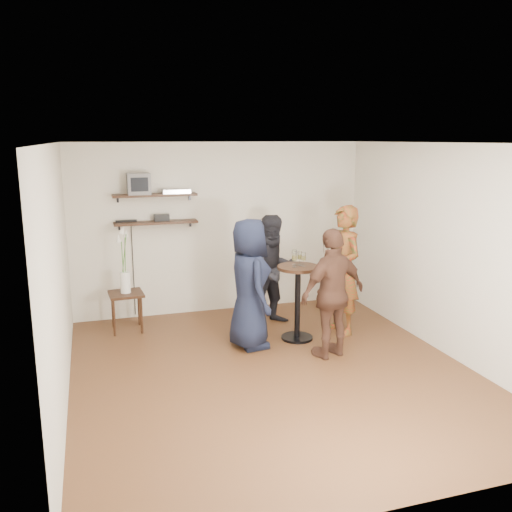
{
  "coord_description": "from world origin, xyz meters",
  "views": [
    {
      "loc": [
        -1.92,
        -5.51,
        2.65
      ],
      "look_at": [
        -0.09,
        0.4,
        1.3
      ],
      "focal_mm": 38.0,
      "sensor_mm": 36.0,
      "label": 1
    }
  ],
  "objects_px": {
    "side_table": "(126,299)",
    "person_brown": "(333,294)",
    "crt_monitor": "(139,184)",
    "person_navy": "(249,284)",
    "radio": "(162,218)",
    "person_dark": "(274,270)",
    "drinks_table": "(298,292)",
    "dvd_deck": "(176,191)",
    "person_plaid": "(343,270)"
  },
  "relations": [
    {
      "from": "side_table",
      "to": "person_brown",
      "type": "relative_size",
      "value": 0.34
    },
    {
      "from": "crt_monitor",
      "to": "person_navy",
      "type": "relative_size",
      "value": 0.19
    },
    {
      "from": "radio",
      "to": "person_dark",
      "type": "distance_m",
      "value": 1.81
    },
    {
      "from": "radio",
      "to": "person_dark",
      "type": "height_order",
      "value": "person_dark"
    },
    {
      "from": "side_table",
      "to": "person_navy",
      "type": "bearing_deg",
      "value": -36.27
    },
    {
      "from": "crt_monitor",
      "to": "person_navy",
      "type": "height_order",
      "value": "crt_monitor"
    },
    {
      "from": "drinks_table",
      "to": "person_brown",
      "type": "height_order",
      "value": "person_brown"
    },
    {
      "from": "crt_monitor",
      "to": "drinks_table",
      "type": "bearing_deg",
      "value": -37.56
    },
    {
      "from": "dvd_deck",
      "to": "person_navy",
      "type": "height_order",
      "value": "dvd_deck"
    },
    {
      "from": "person_dark",
      "to": "crt_monitor",
      "type": "bearing_deg",
      "value": 149.04
    },
    {
      "from": "crt_monitor",
      "to": "person_brown",
      "type": "relative_size",
      "value": 0.2
    },
    {
      "from": "person_dark",
      "to": "person_navy",
      "type": "height_order",
      "value": "person_navy"
    },
    {
      "from": "person_dark",
      "to": "person_brown",
      "type": "bearing_deg",
      "value": -85.91
    },
    {
      "from": "crt_monitor",
      "to": "person_brown",
      "type": "height_order",
      "value": "crt_monitor"
    },
    {
      "from": "crt_monitor",
      "to": "drinks_table",
      "type": "distance_m",
      "value": 2.74
    },
    {
      "from": "crt_monitor",
      "to": "person_plaid",
      "type": "bearing_deg",
      "value": -28.13
    },
    {
      "from": "person_brown",
      "to": "side_table",
      "type": "bearing_deg",
      "value": -51.68
    },
    {
      "from": "drinks_table",
      "to": "person_dark",
      "type": "xyz_separation_m",
      "value": [
        -0.1,
        0.69,
        0.15
      ]
    },
    {
      "from": "crt_monitor",
      "to": "person_dark",
      "type": "relative_size",
      "value": 0.2
    },
    {
      "from": "dvd_deck",
      "to": "radio",
      "type": "distance_m",
      "value": 0.44
    },
    {
      "from": "dvd_deck",
      "to": "side_table",
      "type": "relative_size",
      "value": 0.73
    },
    {
      "from": "person_brown",
      "to": "crt_monitor",
      "type": "bearing_deg",
      "value": -61.64
    },
    {
      "from": "crt_monitor",
      "to": "person_dark",
      "type": "distance_m",
      "value": 2.29
    },
    {
      "from": "person_plaid",
      "to": "person_dark",
      "type": "xyz_separation_m",
      "value": [
        -0.79,
        0.62,
        -0.09
      ]
    },
    {
      "from": "drinks_table",
      "to": "radio",
      "type": "bearing_deg",
      "value": 137.4
    },
    {
      "from": "radio",
      "to": "person_plaid",
      "type": "bearing_deg",
      "value": -31.28
    },
    {
      "from": "crt_monitor",
      "to": "radio",
      "type": "distance_m",
      "value": 0.59
    },
    {
      "from": "side_table",
      "to": "drinks_table",
      "type": "relative_size",
      "value": 0.55
    },
    {
      "from": "person_dark",
      "to": "drinks_table",
      "type": "bearing_deg",
      "value": -90.0
    },
    {
      "from": "radio",
      "to": "side_table",
      "type": "xyz_separation_m",
      "value": [
        -0.59,
        -0.43,
        -1.06
      ]
    },
    {
      "from": "drinks_table",
      "to": "person_navy",
      "type": "height_order",
      "value": "person_navy"
    },
    {
      "from": "side_table",
      "to": "radio",
      "type": "bearing_deg",
      "value": 36.18
    },
    {
      "from": "person_brown",
      "to": "dvd_deck",
      "type": "bearing_deg",
      "value": -69.92
    },
    {
      "from": "person_brown",
      "to": "person_dark",
      "type": "bearing_deg",
      "value": -94.09
    },
    {
      "from": "dvd_deck",
      "to": "crt_monitor",
      "type": "bearing_deg",
      "value": 180.0
    },
    {
      "from": "side_table",
      "to": "crt_monitor",
      "type": "bearing_deg",
      "value": 56.95
    },
    {
      "from": "dvd_deck",
      "to": "person_plaid",
      "type": "bearing_deg",
      "value": -33.94
    },
    {
      "from": "radio",
      "to": "drinks_table",
      "type": "distance_m",
      "value": 2.31
    },
    {
      "from": "dvd_deck",
      "to": "radio",
      "type": "relative_size",
      "value": 1.82
    },
    {
      "from": "person_navy",
      "to": "side_table",
      "type": "bearing_deg",
      "value": 48.68
    },
    {
      "from": "side_table",
      "to": "drinks_table",
      "type": "distance_m",
      "value": 2.4
    },
    {
      "from": "dvd_deck",
      "to": "person_dark",
      "type": "height_order",
      "value": "dvd_deck"
    },
    {
      "from": "radio",
      "to": "person_plaid",
      "type": "relative_size",
      "value": 0.12
    },
    {
      "from": "person_dark",
      "to": "dvd_deck",
      "type": "bearing_deg",
      "value": 140.95
    },
    {
      "from": "person_dark",
      "to": "person_navy",
      "type": "distance_m",
      "value": 0.96
    },
    {
      "from": "side_table",
      "to": "person_plaid",
      "type": "bearing_deg",
      "value": -18.34
    },
    {
      "from": "crt_monitor",
      "to": "dvd_deck",
      "type": "distance_m",
      "value": 0.54
    },
    {
      "from": "crt_monitor",
      "to": "person_plaid",
      "type": "distance_m",
      "value": 3.13
    },
    {
      "from": "radio",
      "to": "person_dark",
      "type": "xyz_separation_m",
      "value": [
        1.48,
        -0.76,
        -0.72
      ]
    },
    {
      "from": "person_navy",
      "to": "drinks_table",
      "type": "bearing_deg",
      "value": -90.0
    }
  ]
}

